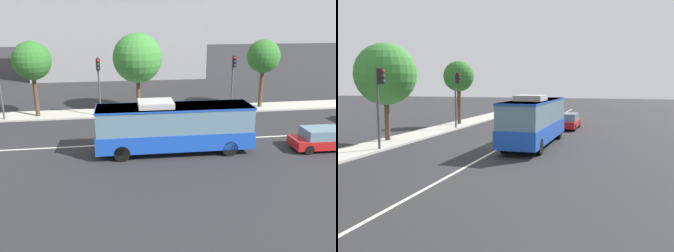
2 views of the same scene
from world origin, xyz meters
The scene contains 10 objects.
ground_plane centered at (0.00, 0.00, 0.00)m, with size 160.00×160.00×0.00m, color #28282B.
sidewalk_kerb centered at (0.00, 8.08, 0.07)m, with size 80.00×2.86×0.14m, color #B2ADA3.
lane_centre_line centered at (0.00, 0.00, 0.01)m, with size 76.00×0.16×0.01m, color silver.
transit_bus centered at (0.69, -1.87, 1.81)m, with size 10.04×2.67×3.46m.
sedan_red centered at (10.61, -2.85, 0.72)m, with size 4.55×1.93×1.46m.
traffic_light_near_corner centered at (7.44, 6.84, 3.56)m, with size 0.34×0.62×5.20m.
traffic_light_far_corner centered at (-4.31, 6.79, 3.56)m, with size 0.34×0.62×5.20m.
street_tree_kerbside_left centered at (10.66, 8.05, 4.85)m, with size 3.04×3.04×6.42m.
street_tree_kerbside_centre centered at (-9.75, 7.82, 4.87)m, with size 3.22×3.22×6.53m.
street_tree_kerbside_right centered at (-0.90, 8.62, 4.86)m, with size 4.40×4.40×7.08m.
Camera 1 is at (-2.86, -22.98, 8.63)m, focal length 37.53 mm.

